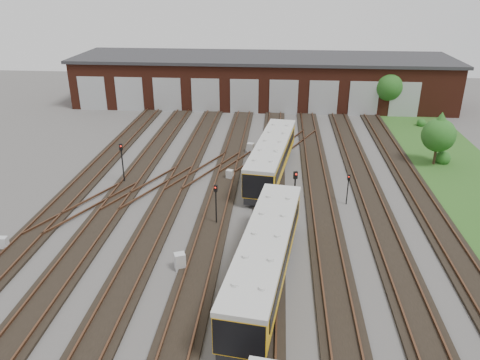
{
  "coord_description": "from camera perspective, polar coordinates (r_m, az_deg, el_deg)",
  "views": [
    {
      "loc": [
        2.48,
        -24.77,
        16.36
      ],
      "look_at": [
        -0.31,
        7.88,
        2.0
      ],
      "focal_mm": 35.0,
      "sensor_mm": 36.0,
      "label": 1
    }
  ],
  "objects": [
    {
      "name": "maintenance_shed",
      "position": [
        66.11,
        2.69,
        12.16
      ],
      "size": [
        51.0,
        12.5,
        6.35
      ],
      "color": "#491D12",
      "rests_on": "ground"
    },
    {
      "name": "relay_cabinet_4",
      "position": [
        47.98,
        5.92,
        4.32
      ],
      "size": [
        0.85,
        0.79,
        1.14
      ],
      "primitive_type": "cube",
      "rotation": [
        0.0,
        0.0,
        0.41
      ],
      "color": "#B3B6B9",
      "rests_on": "ground"
    },
    {
      "name": "signal_mast_2",
      "position": [
        34.42,
        6.71,
        -0.83
      ],
      "size": [
        0.33,
        0.32,
        3.39
      ],
      "rotation": [
        0.0,
        0.0,
        0.42
      ],
      "color": "black",
      "rests_on": "ground"
    },
    {
      "name": "relay_cabinet_1",
      "position": [
        40.66,
        -1.27,
        0.63
      ],
      "size": [
        0.66,
        0.61,
        0.91
      ],
      "primitive_type": "cube",
      "rotation": [
        0.0,
        0.0,
        -0.33
      ],
      "color": "#B3B6B9",
      "rests_on": "ground"
    },
    {
      "name": "bush_1",
      "position": [
        48.21,
        23.53,
        2.69
      ],
      "size": [
        1.42,
        1.42,
        1.42
      ],
      "primitive_type": "sphere",
      "color": "#1B4E16",
      "rests_on": "ground"
    },
    {
      "name": "tree_1",
      "position": [
        46.76,
        23.12,
        5.49
      ],
      "size": [
        3.08,
        3.08,
        5.1
      ],
      "color": "#312216",
      "rests_on": "ground"
    },
    {
      "name": "signal_mast_1",
      "position": [
        32.74,
        -2.96,
        -2.43
      ],
      "size": [
        0.25,
        0.24,
        3.1
      ],
      "rotation": [
        0.0,
        0.0,
        -0.12
      ],
      "color": "black",
      "rests_on": "ground"
    },
    {
      "name": "signal_mast_0",
      "position": [
        40.57,
        -14.19,
        2.59
      ],
      "size": [
        0.32,
        0.31,
        3.54
      ],
      "rotation": [
        0.0,
        0.0,
        0.36
      ],
      "color": "black",
      "rests_on": "ground"
    },
    {
      "name": "ground",
      "position": [
        29.79,
        -0.7,
        -9.65
      ],
      "size": [
        120.0,
        120.0,
        0.0
      ],
      "primitive_type": "plane",
      "color": "#42403D",
      "rests_on": "ground"
    },
    {
      "name": "track_network",
      "position": [
        30.23,
        -0.92,
        -8.85
      ],
      "size": [
        30.4,
        70.0,
        0.33
      ],
      "color": "black",
      "rests_on": "ground"
    },
    {
      "name": "signal_mast_3",
      "position": [
        36.76,
        13.03,
        -0.64
      ],
      "size": [
        0.24,
        0.23,
        2.49
      ],
      "rotation": [
        0.0,
        0.0,
        -0.21
      ],
      "color": "black",
      "rests_on": "ground"
    },
    {
      "name": "relay_cabinet_3",
      "position": [
        46.82,
        1.29,
        3.89
      ],
      "size": [
        0.72,
        0.64,
        1.06
      ],
      "primitive_type": "cube",
      "rotation": [
        0.0,
        0.0,
        -0.19
      ],
      "color": "#B3B6B9",
      "rests_on": "ground"
    },
    {
      "name": "relay_cabinet_2",
      "position": [
        28.86,
        -7.33,
        -9.81
      ],
      "size": [
        0.8,
        0.74,
        1.07
      ],
      "primitive_type": "cube",
      "rotation": [
        0.0,
        0.0,
        0.39
      ],
      "color": "#B3B6B9",
      "rests_on": "ground"
    },
    {
      "name": "bush_2",
      "position": [
        59.58,
        21.25,
        6.62
      ],
      "size": [
        1.03,
        1.03,
        1.03
      ],
      "primitive_type": "sphere",
      "color": "#1B4E16",
      "rests_on": "ground"
    },
    {
      "name": "tree_0",
      "position": [
        62.49,
        17.63,
        11.28
      ],
      "size": [
        3.87,
        3.87,
        6.42
      ],
      "color": "#312216",
      "rests_on": "ground"
    },
    {
      "name": "relay_cabinet_0",
      "position": [
        34.13,
        -26.88,
        -6.93
      ],
      "size": [
        0.58,
        0.49,
        0.92
      ],
      "primitive_type": "cube",
      "rotation": [
        0.0,
        0.0,
        0.06
      ],
      "color": "#B3B6B9",
      "rests_on": "ground"
    },
    {
      "name": "metro_train",
      "position": [
        26.79,
        3.12,
        -9.3
      ],
      "size": [
        4.3,
        46.03,
        2.86
      ],
      "rotation": [
        0.0,
        0.0,
        -0.13
      ],
      "color": "black",
      "rests_on": "ground"
    }
  ]
}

